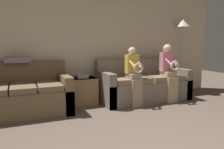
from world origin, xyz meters
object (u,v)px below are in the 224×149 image
Objects in this scene: throw_pillow at (18,59)px; child_left_seated at (134,74)px; floor_lamp at (183,30)px; side_shelf at (82,90)px; book_stack at (82,76)px; child_right_seated at (169,70)px; couch_side at (23,96)px; couch_main at (143,85)px.

child_left_seated is at bearing -18.38° from throw_pillow.
floor_lamp is (1.72, 0.60, 0.95)m from child_left_seated.
book_stack is (-0.00, 0.00, 0.31)m from side_shelf.
child_right_seated is 3.14m from throw_pillow.
book_stack is at bearing 162.68° from child_right_seated.
book_stack is at bearing 119.64° from side_shelf.
floor_lamp is at bearing 35.09° from child_right_seated.
child_left_seated is at bearing -179.58° from child_right_seated.
child_right_seated is (0.88, 0.01, 0.03)m from child_left_seated.
couch_side is 3.61× the size of throw_pillow.
couch_side is 5.47× the size of book_stack.
child_left_seated is 3.99× the size of book_stack.
throw_pillow reaches higher than side_shelf.
child_left_seated is at bearing -160.81° from floor_lamp.
child_right_seated is 2.14× the size of side_shelf.
couch_side is 3.03m from child_right_seated.
couch_main is 1.24× the size of couch_side.
couch_main is 0.65m from child_left_seated.
couch_main is 0.67m from child_right_seated.
book_stack is (-0.94, 0.57, -0.07)m from child_left_seated.
throw_pillow reaches higher than couch_main.
couch_main is 4.47× the size of throw_pillow.
child_left_seated is 0.96× the size of child_right_seated.
couch_side is 2.17m from child_left_seated.
couch_main is 2.55m from couch_side.
child_left_seated reaches higher than book_stack.
couch_side is 0.88× the size of floor_lamp.
floor_lamp is at bearing 0.55° from book_stack.
child_left_seated is at bearing -31.29° from side_shelf.
floor_lamp is (2.66, 0.03, 1.33)m from side_shelf.
book_stack is 2.85m from floor_lamp.
child_right_seated is 0.67× the size of floor_lamp.
floor_lamp reaches higher than throw_pillow.
child_left_seated is 2.31m from throw_pillow.
couch_side is at bearing -170.18° from side_shelf.
floor_lamp reaches higher than child_right_seated.
couch_main is at bearing -0.25° from couch_side.
child_right_seated is 2.75× the size of throw_pillow.
floor_lamp reaches higher than child_left_seated.
book_stack is at bearing -6.88° from throw_pillow.
floor_lamp is (2.66, 0.03, 1.02)m from book_stack.
floor_lamp is 3.95m from throw_pillow.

